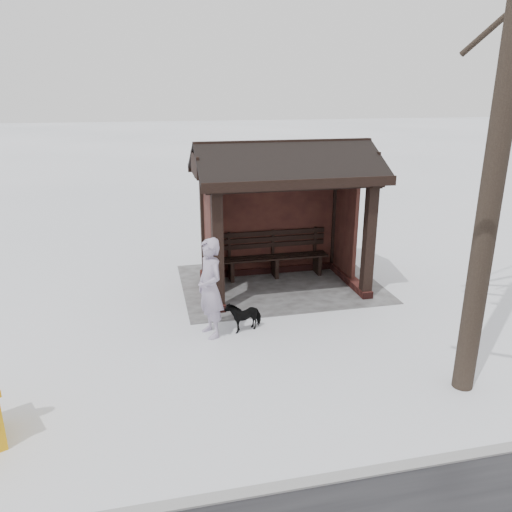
{
  "coord_description": "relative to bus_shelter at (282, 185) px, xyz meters",
  "views": [
    {
      "loc": [
        2.72,
        9.57,
        4.02
      ],
      "look_at": [
        0.76,
        0.8,
        1.02
      ],
      "focal_mm": 35.0,
      "sensor_mm": 36.0,
      "label": 1
    }
  ],
  "objects": [
    {
      "name": "bus_shelter",
      "position": [
        0.0,
        0.0,
        0.0
      ],
      "size": [
        3.6,
        2.4,
        3.09
      ],
      "color": "#331412",
      "rests_on": "ground"
    },
    {
      "name": "kerb",
      "position": [
        0.0,
        5.66,
        -2.16
      ],
      "size": [
        120.0,
        0.15,
        0.06
      ],
      "primitive_type": "cube",
      "color": "gray",
      "rests_on": "ground"
    },
    {
      "name": "trampled_patch",
      "position": [
        0.0,
        -0.04,
        -2.16
      ],
      "size": [
        4.2,
        3.2,
        0.02
      ],
      "primitive_type": "cube",
      "color": "gray",
      "rests_on": "ground"
    },
    {
      "name": "dog",
      "position": [
        1.19,
        1.92,
        -1.9
      ],
      "size": [
        0.69,
        0.49,
        0.53
      ],
      "primitive_type": "imported",
      "rotation": [
        0.0,
        0.0,
        1.92
      ],
      "color": "black",
      "rests_on": "ground"
    },
    {
      "name": "pedestrian",
      "position": [
        1.78,
        2.0,
        -1.3
      ],
      "size": [
        0.59,
        0.73,
        1.73
      ],
      "primitive_type": "imported",
      "rotation": [
        0.0,
        0.0,
        1.89
      ],
      "color": "#9F93AC",
      "rests_on": "ground"
    },
    {
      "name": "ground",
      "position": [
        0.0,
        0.16,
        -2.17
      ],
      "size": [
        120.0,
        120.0,
        0.0
      ],
      "primitive_type": "plane",
      "color": "white",
      "rests_on": "ground"
    }
  ]
}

